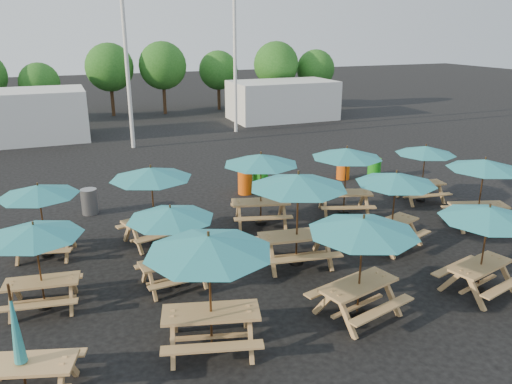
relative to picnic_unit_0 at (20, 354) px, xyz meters
name	(u,v)px	position (x,y,z in m)	size (l,w,h in m)	color
ground	(275,242)	(6.63, 4.49, -0.91)	(120.00, 120.00, 0.00)	black
picnic_unit_0	(20,354)	(0.00, 0.00, 0.00)	(2.11, 1.97, 2.23)	tan
picnic_unit_1	(34,235)	(0.28, 3.08, 0.89)	(2.37, 2.37, 2.06)	tan
picnic_unit_2	(39,194)	(0.34, 5.96, 0.92)	(2.62, 2.62, 2.09)	tan
picnic_unit_3	(209,250)	(3.37, 0.24, 1.22)	(3.04, 3.04, 2.43)	tan
picnic_unit_4	(171,217)	(3.25, 2.99, 0.90)	(2.30, 2.30, 2.07)	tan
picnic_unit_5	(151,176)	(3.33, 5.81, 1.11)	(2.88, 2.88, 2.31)	tan
picnic_unit_6	(363,230)	(6.71, 0.16, 1.12)	(2.88, 2.88, 2.32)	tan
picnic_unit_7	(298,185)	(6.59, 2.97, 1.31)	(2.94, 2.94, 2.53)	tan
picnic_unit_8	(261,163)	(6.79, 5.96, 1.15)	(2.93, 2.93, 2.35)	tan
picnic_unit_9	(488,217)	(9.97, -0.05, 1.01)	(2.72, 2.72, 2.20)	tan
picnic_unit_10	(396,182)	(9.65, 2.96, 1.05)	(2.90, 2.90, 2.24)	tan
picnic_unit_11	(347,156)	(9.79, 5.78, 1.12)	(2.99, 2.99, 2.32)	tan
picnic_unit_13	(484,167)	(13.11, 3.18, 1.05)	(2.88, 2.88, 2.24)	tan
picnic_unit_14	(425,153)	(13.10, 5.85, 0.91)	(2.37, 2.37, 2.09)	tan
waste_bin_0	(89,202)	(1.73, 9.00, -0.48)	(0.54, 0.54, 0.88)	gray
waste_bin_1	(245,183)	(7.42, 9.06, -0.48)	(0.54, 0.54, 0.88)	#E8570D
waste_bin_2	(260,179)	(8.12, 9.29, -0.48)	(0.54, 0.54, 0.88)	#1C901A
waste_bin_3	(261,182)	(8.03, 8.95, -0.48)	(0.54, 0.54, 0.88)	#1C901A
waste_bin_4	(343,169)	(11.93, 9.36, -0.48)	(0.54, 0.54, 0.88)	#E8570D
waste_bin_5	(374,168)	(13.17, 8.92, -0.48)	(0.54, 0.54, 0.88)	#1C901A
mast_0	(124,29)	(4.63, 18.49, 5.09)	(0.20, 0.20, 12.00)	silver
mast_1	(235,29)	(11.13, 20.49, 5.09)	(0.20, 0.20, 12.00)	silver
event_tent_0	(10,117)	(-1.37, 22.49, 0.49)	(8.00, 4.00, 2.80)	silver
event_tent_1	(282,100)	(15.63, 23.49, 0.39)	(7.00, 4.00, 2.60)	silver
tree_2	(39,83)	(0.24, 28.14, 1.71)	(2.59, 2.59, 3.93)	#382314
tree_3	(110,67)	(4.88, 29.20, 2.49)	(3.36, 3.36, 5.09)	#382314
tree_4	(163,66)	(8.53, 28.74, 2.54)	(3.41, 3.41, 5.17)	#382314
tree_5	(218,70)	(12.86, 29.16, 2.06)	(2.94, 2.94, 4.45)	#382314
tree_6	(276,64)	(16.87, 27.38, 2.51)	(3.38, 3.38, 5.13)	#382314
tree_7	(316,69)	(20.26, 27.41, 2.08)	(2.95, 2.95, 4.48)	#382314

